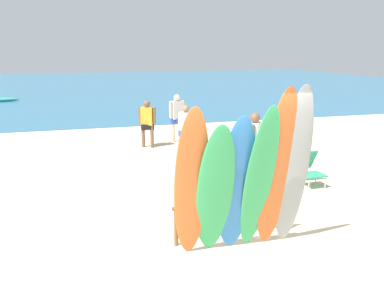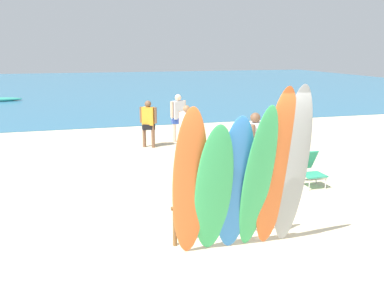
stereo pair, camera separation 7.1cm
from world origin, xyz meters
name	(u,v)px [view 2 (the right image)]	position (x,y,z in m)	size (l,w,h in m)	color
ground	(128,114)	(0.00, 14.00, 0.00)	(60.00, 60.00, 0.00)	beige
ocean_water	(104,85)	(0.00, 30.69, 0.01)	(60.00, 40.00, 0.02)	teal
surfboard_rack	(232,210)	(0.00, 0.00, 0.50)	(2.05, 0.07, 0.67)	brown
surfboard_orange_0	(190,185)	(-0.85, -0.50, 1.18)	(0.51, 0.06, 2.40)	orange
surfboard_green_1	(214,191)	(-0.50, -0.53, 1.06)	(0.57, 0.08, 2.19)	#38B266
surfboard_blue_2	(235,186)	(-0.15, -0.50, 1.10)	(0.57, 0.08, 2.25)	#337AD1
surfboard_green_3	(258,180)	(0.18, -0.58, 1.18)	(0.48, 0.06, 2.45)	#38B266
surfboard_orange_4	(275,170)	(0.48, -0.54, 1.31)	(0.54, 0.07, 2.65)	orange
surfboard_grey_5	(292,168)	(0.77, -0.54, 1.32)	(0.49, 0.07, 2.68)	#999EA3
beachgoer_photographing	(178,114)	(0.93, 7.54, 0.93)	(0.58, 0.34, 1.61)	beige
beachgoer_by_water	(187,127)	(0.70, 5.52, 0.87)	(0.39, 0.49, 1.51)	#9E704C
beachgoer_near_rack	(148,121)	(-0.19, 6.92, 0.87)	(0.51, 0.36, 1.51)	brown
beachgoer_strolling	(254,143)	(1.54, 2.58, 0.97)	(0.44, 0.54, 1.69)	brown
beach_chair_red	(309,167)	(2.74, 2.16, 0.42)	(0.51, 0.74, 0.79)	#B7B7BC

